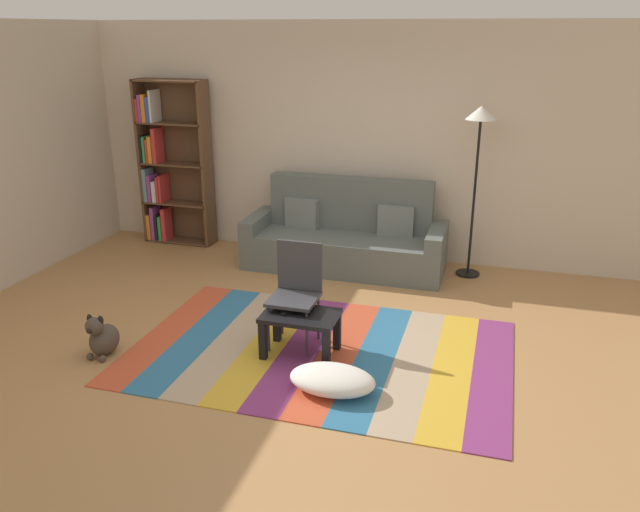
% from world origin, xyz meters
% --- Properties ---
extents(ground_plane, '(14.00, 14.00, 0.00)m').
position_xyz_m(ground_plane, '(0.00, 0.00, 0.00)').
color(ground_plane, '#B27F4C').
extents(back_wall, '(6.80, 0.10, 2.70)m').
position_xyz_m(back_wall, '(0.00, 2.55, 1.35)').
color(back_wall, beige).
rests_on(back_wall, ground_plane).
extents(left_wall, '(0.10, 5.50, 2.70)m').
position_xyz_m(left_wall, '(-3.40, 0.75, 1.35)').
color(left_wall, beige).
rests_on(left_wall, ground_plane).
extents(rug, '(3.17, 2.09, 0.01)m').
position_xyz_m(rug, '(0.25, -0.06, 0.01)').
color(rug, '#C64C2D').
rests_on(rug, ground_plane).
extents(couch, '(2.26, 0.80, 1.00)m').
position_xyz_m(couch, '(-0.06, 2.02, 0.34)').
color(couch, '#59605B').
rests_on(couch, ground_plane).
extents(bookshelf, '(0.90, 0.28, 2.04)m').
position_xyz_m(bookshelf, '(-2.44, 2.31, 0.97)').
color(bookshelf, brown).
rests_on(bookshelf, ground_plane).
extents(coffee_table, '(0.62, 0.42, 0.37)m').
position_xyz_m(coffee_table, '(0.11, -0.14, 0.30)').
color(coffee_table, black).
rests_on(coffee_table, rug).
extents(pouf, '(0.66, 0.42, 0.19)m').
position_xyz_m(pouf, '(0.52, -0.63, 0.10)').
color(pouf, white).
rests_on(pouf, rug).
extents(dog, '(0.22, 0.35, 0.40)m').
position_xyz_m(dog, '(-1.49, -0.61, 0.16)').
color(dog, '#473D33').
rests_on(dog, ground_plane).
extents(standing_lamp, '(0.32, 0.32, 1.86)m').
position_xyz_m(standing_lamp, '(1.33, 2.16, 1.55)').
color(standing_lamp, black).
rests_on(standing_lamp, ground_plane).
extents(tv_remote, '(0.09, 0.16, 0.02)m').
position_xyz_m(tv_remote, '(-0.00, -0.15, 0.39)').
color(tv_remote, black).
rests_on(tv_remote, coffee_table).
extents(folding_chair, '(0.40, 0.40, 0.90)m').
position_xyz_m(folding_chair, '(0.00, 0.09, 0.53)').
color(folding_chair, '#38383D').
rests_on(folding_chair, ground_plane).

